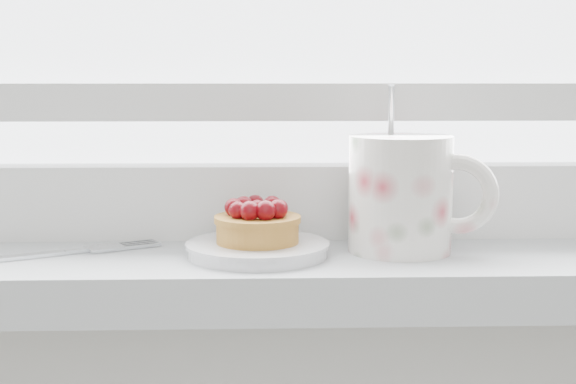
{
  "coord_description": "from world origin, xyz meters",
  "views": [
    {
      "loc": [
        -0.02,
        1.2,
        1.09
      ],
      "look_at": [
        0.0,
        1.88,
        1.0
      ],
      "focal_mm": 50.0,
      "sensor_mm": 36.0,
      "label": 1
    }
  ],
  "objects_px": {
    "raspberry_tart": "(258,223)",
    "floral_mug": "(404,192)",
    "saucer": "(258,249)",
    "fork": "(44,254)"
  },
  "relations": [
    {
      "from": "raspberry_tart",
      "to": "saucer",
      "type": "bearing_deg",
      "value": -137.9
    },
    {
      "from": "saucer",
      "to": "fork",
      "type": "bearing_deg",
      "value": 178.72
    },
    {
      "from": "raspberry_tart",
      "to": "floral_mug",
      "type": "bearing_deg",
      "value": 6.38
    },
    {
      "from": "raspberry_tart",
      "to": "floral_mug",
      "type": "relative_size",
      "value": 0.51
    },
    {
      "from": "raspberry_tart",
      "to": "fork",
      "type": "distance_m",
      "value": 0.19
    },
    {
      "from": "raspberry_tart",
      "to": "floral_mug",
      "type": "xyz_separation_m",
      "value": [
        0.13,
        0.01,
        0.02
      ]
    },
    {
      "from": "saucer",
      "to": "floral_mug",
      "type": "relative_size",
      "value": 0.84
    },
    {
      "from": "floral_mug",
      "to": "fork",
      "type": "xyz_separation_m",
      "value": [
        -0.31,
        -0.01,
        -0.05
      ]
    },
    {
      "from": "saucer",
      "to": "raspberry_tart",
      "type": "xyz_separation_m",
      "value": [
        0.0,
        0.0,
        0.02
      ]
    },
    {
      "from": "floral_mug",
      "to": "fork",
      "type": "height_order",
      "value": "floral_mug"
    }
  ]
}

